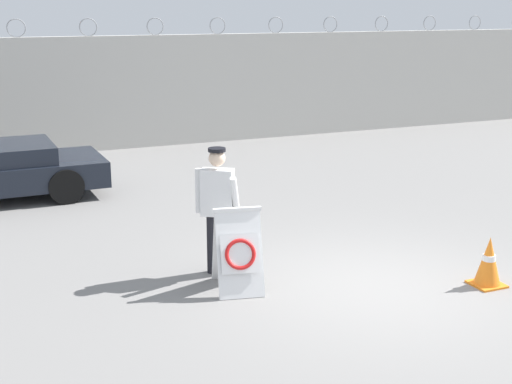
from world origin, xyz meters
TOP-DOWN VIEW (x-y plane):
  - ground_plane at (0.00, 0.00)m, footprint 90.00×90.00m
  - perimeter_wall at (-0.00, 11.15)m, footprint 36.00×0.30m
  - barricade_sign at (-1.80, 0.72)m, footprint 0.77×0.91m
  - security_guard at (-1.84, 1.39)m, footprint 0.58×0.62m
  - traffic_cone_near at (1.42, -0.50)m, footprint 0.42×0.42m

SIDE VIEW (x-z plane):
  - ground_plane at x=0.00m, z-range 0.00..0.00m
  - traffic_cone_near at x=1.42m, z-range 0.00..0.69m
  - barricade_sign at x=-1.80m, z-range 0.00..1.14m
  - security_guard at x=-1.84m, z-range 0.12..1.96m
  - perimeter_wall at x=0.00m, z-range -0.22..3.21m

